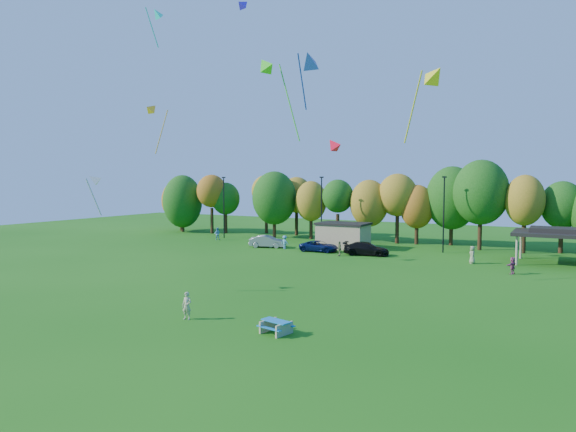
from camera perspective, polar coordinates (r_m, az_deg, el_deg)
The scene contains 24 objects.
ground at distance 28.09m, azimuth -5.38°, elevation -14.00°, with size 160.00×160.00×0.00m, color #19600F.
tree_line at distance 69.51m, azimuth 15.44°, elevation 1.63°, with size 93.57×10.55×11.15m.
lamp_posts at distance 63.53m, azimuth 16.92°, elevation 0.47°, with size 64.50×0.25×9.09m.
utility_building at distance 65.46m, azimuth 6.15°, elevation -2.14°, with size 6.30×4.30×3.25m.
pavilion at distance 59.32m, azimuth 27.69°, elevation -1.69°, with size 8.20×6.20×3.77m.
picnic_table at distance 29.71m, azimuth -1.33°, elevation -12.10°, with size 2.00×1.77×0.75m.
kite_flyer at distance 32.99m, azimuth -11.18°, elevation -9.76°, with size 0.63×0.41×1.72m, color #B5AF88.
car_a at distance 66.84m, azimuth -2.44°, elevation -2.75°, with size 1.80×4.49×1.53m, color white.
car_b at distance 65.87m, azimuth -2.28°, elevation -2.85°, with size 1.62×4.65×1.53m, color gray.
car_c at distance 62.13m, azimuth 3.47°, elevation -3.37°, with size 2.17×4.71×1.31m, color #0C194B.
car_d at distance 59.77m, azimuth 8.69°, elevation -3.61°, with size 2.12×5.21×1.51m, color black.
far_person_0 at distance 51.73m, azimuth 23.67°, elevation -5.06°, with size 1.49×0.47×1.60m, color #9A406F.
far_person_1 at distance 56.55m, azimuth 19.79°, elevation -4.08°, with size 0.90×0.58×1.84m, color gray.
far_person_2 at distance 74.54m, azimuth -7.87°, elevation -1.97°, with size 0.87×0.68×1.80m, color #5597BB.
far_person_3 at distance 64.34m, azimuth -0.37°, elevation -2.93°, with size 1.10×0.63×1.70m, color #56A1BD.
far_person_4 at distance 58.76m, azimuth 5.74°, elevation -3.63°, with size 0.99×0.41×1.69m, color olive.
kite_0 at distance 44.78m, azimuth -2.53°, elevation 16.33°, with size 4.35×1.97×7.41m.
kite_1 at distance 31.21m, azimuth 5.01°, elevation 7.94°, with size 1.21×0.97×1.09m.
kite_8 at distance 59.03m, azimuth -14.37°, elevation 20.94°, with size 1.50×2.74×4.44m.
kite_9 at distance 39.35m, azimuth 2.44°, elevation 16.92°, with size 1.51×2.93×4.68m.
kite_10 at distance 49.03m, azimuth -4.88°, elevation 22.41°, with size 1.34×1.55×1.32m.
kite_11 at distance 42.35m, azimuth -20.82°, elevation 3.76°, with size 1.87×1.74×3.38m.
kite_13 at distance 37.66m, azimuth 15.96°, elevation 14.81°, with size 3.21×2.60×5.60m.
kite_14 at distance 55.55m, azimuth -14.77°, elevation 11.40°, with size 1.34×3.22×5.39m.
Camera 1 is at (15.06, -22.05, 8.72)m, focal length 32.00 mm.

